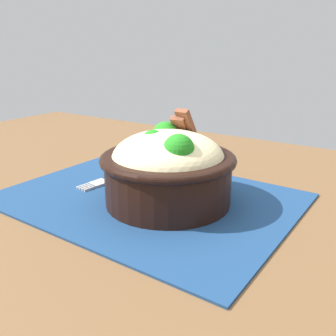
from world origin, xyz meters
name	(u,v)px	position (x,y,z in m)	size (l,w,h in m)	color
table	(152,227)	(0.00, 0.00, 0.66)	(1.38, 0.81, 0.72)	brown
placemat	(149,197)	(-0.02, 0.03, 0.72)	(0.40, 0.30, 0.00)	navy
bowl	(168,167)	(-0.05, 0.03, 0.78)	(0.19, 0.19, 0.13)	black
fork	(108,180)	(0.08, 0.01, 0.73)	(0.03, 0.12, 0.00)	#BBBBBB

